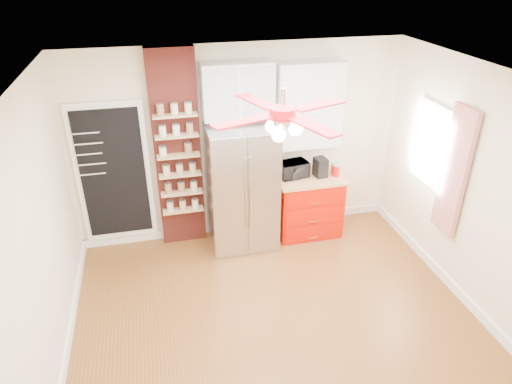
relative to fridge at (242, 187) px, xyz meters
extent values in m
plane|color=brown|center=(0.05, -1.63, -0.88)|extent=(4.50, 4.50, 0.00)
plane|color=white|center=(0.05, -1.63, 1.83)|extent=(4.50, 4.50, 0.00)
cube|color=#F2E7C3|center=(0.05, 0.37, 0.48)|extent=(4.50, 0.02, 2.70)
cube|color=#F2E7C3|center=(0.05, -3.63, 0.48)|extent=(4.50, 0.02, 2.70)
cube|color=#F2E7C3|center=(-2.20, -1.63, 0.48)|extent=(0.02, 4.00, 2.70)
cube|color=#F2E7C3|center=(2.30, -1.63, 0.48)|extent=(0.02, 4.00, 2.70)
cube|color=white|center=(-1.65, 0.34, 0.23)|extent=(0.95, 0.04, 1.95)
cube|color=black|center=(-1.65, 0.32, 0.23)|extent=(0.82, 0.02, 1.78)
cube|color=maroon|center=(-0.80, 0.29, 0.48)|extent=(0.60, 0.16, 2.70)
cube|color=#B2B3B7|center=(0.00, 0.00, 0.00)|extent=(0.90, 0.70, 1.75)
cube|color=white|center=(0.00, 0.20, 1.27)|extent=(0.90, 0.35, 0.70)
cube|color=#C70E00|center=(0.97, 0.05, -0.45)|extent=(0.90, 0.60, 0.86)
cube|color=tan|center=(0.97, 0.05, 0.01)|extent=(0.94, 0.64, 0.04)
cube|color=white|center=(0.97, 0.22, 1.00)|extent=(0.90, 0.30, 1.15)
cube|color=white|center=(2.28, -0.73, 0.68)|extent=(0.04, 0.75, 1.05)
cube|color=red|center=(2.23, -1.28, 0.57)|extent=(0.06, 0.40, 1.55)
cylinder|color=silver|center=(0.05, -1.63, 1.68)|extent=(0.05, 0.05, 0.20)
cylinder|color=#A30A13|center=(0.05, -1.63, 1.56)|extent=(0.24, 0.24, 0.10)
sphere|color=white|center=(0.05, -1.63, 1.40)|extent=(0.13, 0.13, 0.13)
imported|color=black|center=(0.75, 0.11, 0.14)|extent=(0.44, 0.34, 0.22)
cube|color=black|center=(1.12, 0.03, 0.16)|extent=(0.18, 0.21, 0.27)
cylinder|color=red|center=(1.34, -0.01, 0.10)|extent=(0.11, 0.11, 0.15)
cylinder|color=red|center=(1.34, 0.06, 0.10)|extent=(0.12, 0.12, 0.15)
cylinder|color=beige|center=(-0.99, 0.16, 0.56)|extent=(0.10, 0.10, 0.12)
cylinder|color=#96644C|center=(-0.67, 0.16, 0.56)|extent=(0.11, 0.11, 0.13)
camera|label=1|loc=(-1.08, -5.34, 2.83)|focal=32.00mm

